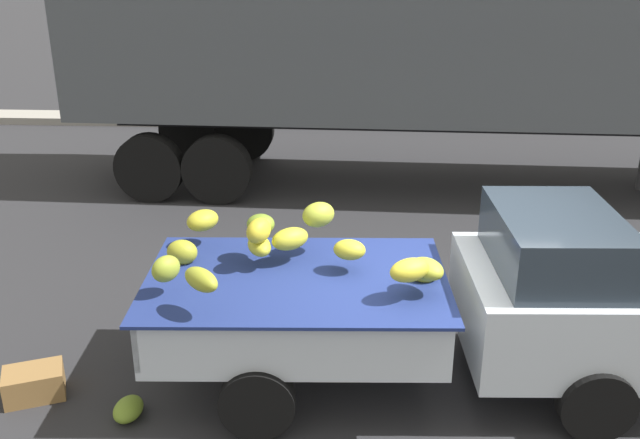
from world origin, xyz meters
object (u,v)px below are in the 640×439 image
(fallen_banana_bunch_near_tailgate, at_px, (128,409))
(produce_crate, at_px, (34,383))
(pickup_truck, at_px, (501,297))
(semi_trailer, at_px, (447,31))

(fallen_banana_bunch_near_tailgate, xyz_separation_m, produce_crate, (-0.95, 0.26, 0.05))
(pickup_truck, bearing_deg, semi_trailer, 86.87)
(semi_trailer, height_order, fallen_banana_bunch_near_tailgate, semi_trailer)
(produce_crate, bearing_deg, fallen_banana_bunch_near_tailgate, -15.50)
(pickup_truck, xyz_separation_m, semi_trailer, (0.04, 5.79, 1.66))
(pickup_truck, height_order, fallen_banana_bunch_near_tailgate, pickup_truck)
(pickup_truck, distance_m, fallen_banana_bunch_near_tailgate, 3.46)
(fallen_banana_bunch_near_tailgate, height_order, produce_crate, produce_crate)
(fallen_banana_bunch_near_tailgate, bearing_deg, semi_trailer, 63.13)
(fallen_banana_bunch_near_tailgate, bearing_deg, pickup_truck, 13.02)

